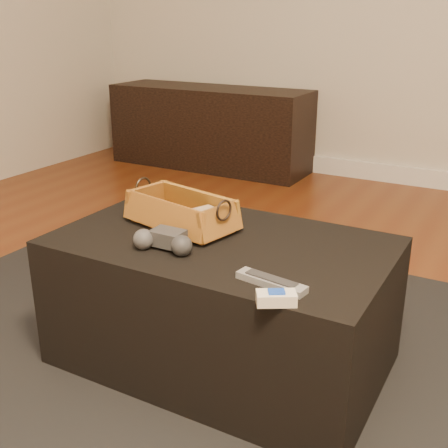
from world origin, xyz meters
The scene contains 11 objects.
floor centered at (0.00, 0.00, -0.01)m, with size 5.00×5.50×0.01m, color brown.
baseboard centered at (0.00, 2.73, 0.06)m, with size 5.00×0.04×0.12m, color white.
media_cabinet centered at (-1.43, 2.51, 0.29)m, with size 1.48×0.45×0.58m, color black.
area_rug centered at (-0.10, 0.27, 0.01)m, with size 2.60×2.00×0.01m, color black.
ottoman centered at (-0.10, 0.32, 0.22)m, with size 1.00×0.60×0.42m, color black.
tv_remote centered at (-0.29, 0.35, 0.45)m, with size 0.19×0.04×0.02m, color black.
cloth_bundle centered at (-0.17, 0.37, 0.47)m, with size 0.10×0.07×0.06m, color tan.
wicker_basket centered at (-0.27, 0.36, 0.48)m, with size 0.40×0.27×0.13m.
game_controller centered at (-0.20, 0.17, 0.46)m, with size 0.19×0.11×0.06m.
silver_remote centered at (0.16, 0.12, 0.44)m, with size 0.19×0.07×0.02m.
cream_gadget centered at (0.21, 0.04, 0.45)m, with size 0.10×0.09×0.03m.
Camera 1 is at (0.67, -1.04, 1.06)m, focal length 45.00 mm.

